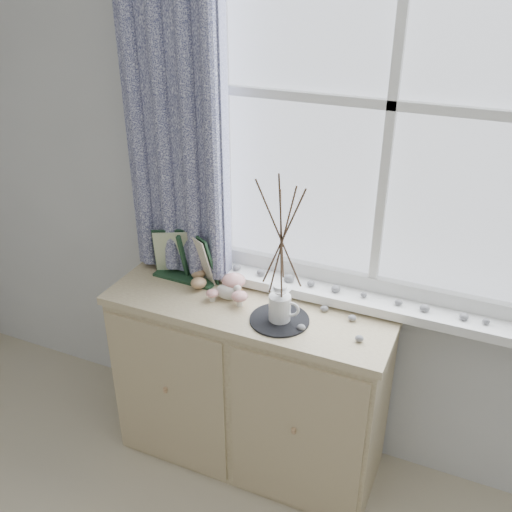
# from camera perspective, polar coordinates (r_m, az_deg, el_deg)

# --- Properties ---
(sideboard) EXTENTS (1.20, 0.45, 0.85)m
(sideboard) POSITION_cam_1_polar(r_m,az_deg,el_deg) (2.60, -0.62, -12.60)
(sideboard) COLOR beige
(sideboard) RESTS_ON ground
(botanical_book) EXTENTS (0.34, 0.14, 0.23)m
(botanical_book) POSITION_cam_1_polar(r_m,az_deg,el_deg) (2.46, -7.47, -0.17)
(botanical_book) COLOR #1B3A23
(botanical_book) RESTS_ON sideboard
(toadstool_cluster) EXTENTS (0.18, 0.16, 0.09)m
(toadstool_cluster) POSITION_cam_1_polar(r_m,az_deg,el_deg) (2.35, -2.36, -3.04)
(toadstool_cluster) COLOR silver
(toadstool_cluster) RESTS_ON sideboard
(wooden_eggs) EXTENTS (0.10, 0.12, 0.08)m
(wooden_eggs) POSITION_cam_1_polar(r_m,az_deg,el_deg) (2.47, -5.77, -2.21)
(wooden_eggs) COLOR tan
(wooden_eggs) RESTS_ON sideboard
(songbird_figurine) EXTENTS (0.14, 0.08, 0.07)m
(songbird_figurine) POSITION_cam_1_polar(r_m,az_deg,el_deg) (2.35, -2.86, -3.53)
(songbird_figurine) COLOR silver
(songbird_figurine) RESTS_ON sideboard
(crocheted_doily) EXTENTS (0.23, 0.23, 0.01)m
(crocheted_doily) POSITION_cam_1_polar(r_m,az_deg,el_deg) (2.24, 2.36, -6.39)
(crocheted_doily) COLOR black
(crocheted_doily) RESTS_ON sideboard
(twig_pitcher) EXTENTS (0.26, 0.26, 0.65)m
(twig_pitcher) POSITION_cam_1_polar(r_m,az_deg,el_deg) (2.05, 2.56, 2.12)
(twig_pitcher) COLOR white
(twig_pitcher) RESTS_ON crocheted_doily
(sideboard_pebbles) EXTENTS (0.33, 0.23, 0.02)m
(sideboard_pebbles) POSITION_cam_1_polar(r_m,az_deg,el_deg) (2.25, 7.09, -6.12)
(sideboard_pebbles) COLOR gray
(sideboard_pebbles) RESTS_ON sideboard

